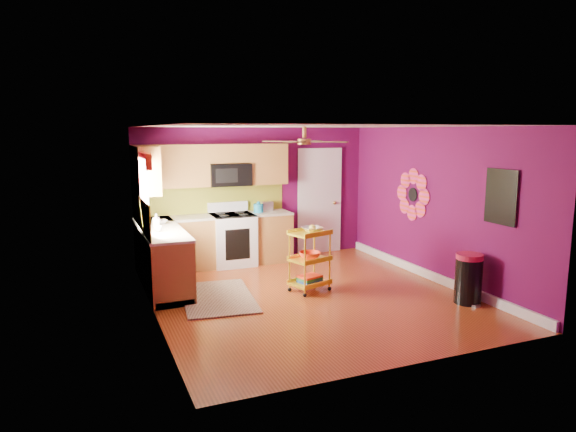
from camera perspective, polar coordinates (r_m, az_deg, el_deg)
name	(u,v)px	position (r m, az deg, el deg)	size (l,w,h in m)	color
ground	(309,296)	(7.77, 2.35, -8.83)	(5.00, 5.00, 0.00)	maroon
room_envelope	(311,187)	(7.44, 2.63, 3.23)	(4.54, 5.04, 2.52)	#580A42
lower_cabinets	(193,249)	(8.93, -10.47, -3.67)	(2.81, 2.31, 0.94)	#8F5D27
electric_range	(232,239)	(9.44, -6.19, -2.55)	(0.76, 0.66, 1.13)	white
upper_cabinetry	(193,168)	(9.09, -10.55, 5.27)	(2.80, 2.30, 1.26)	#8F5D27
left_window	(143,179)	(7.84, -15.85, 3.96)	(0.08, 1.35, 1.08)	white
panel_door	(319,202)	(10.29, 3.51, 1.55)	(0.95, 0.11, 2.15)	white
right_wall_art	(449,196)	(8.35, 17.47, 2.18)	(0.04, 2.74, 1.04)	black
ceiling_fan	(304,141)	(7.56, 1.83, 8.33)	(1.01, 1.01, 0.26)	#BF8C3F
shag_rug	(218,297)	(7.72, -7.80, -8.95)	(1.00, 1.63, 0.02)	black
rolling_cart	(310,257)	(7.85, 2.48, -4.61)	(0.67, 0.57, 1.03)	yellow
trash_can	(468,279)	(7.78, 19.41, -6.59)	(0.47, 0.47, 0.72)	black
teal_kettle	(258,208)	(9.53, -3.30, 0.91)	(0.18, 0.18, 0.21)	teal
toaster	(267,206)	(9.70, -2.40, 1.10)	(0.22, 0.15, 0.18)	beige
soap_bottle_a	(156,221)	(8.28, -14.46, -0.53)	(0.09, 0.10, 0.21)	#EA3F72
soap_bottle_b	(156,219)	(8.57, -14.43, -0.31)	(0.14, 0.14, 0.18)	white
counter_dish	(160,222)	(8.62, -13.99, -0.64)	(0.23, 0.23, 0.06)	white
counter_cup	(159,229)	(7.96, -14.16, -1.37)	(0.11, 0.11, 0.09)	white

